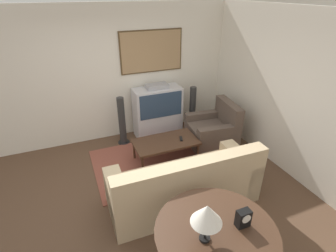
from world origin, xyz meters
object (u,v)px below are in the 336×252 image
(couch, at_px, (185,186))
(speaker_tower_left, at_px, (122,122))
(mantel_clock, at_px, (243,218))
(console_table, at_px, (216,234))
(armchair, at_px, (213,132))
(table_lamp, at_px, (207,214))
(tv, at_px, (158,111))
(speaker_tower_right, at_px, (192,110))
(coffee_table, at_px, (166,143))

(couch, relative_size, speaker_tower_left, 2.16)
(mantel_clock, bearing_deg, console_table, 170.40)
(armchair, height_order, table_lamp, table_lamp)
(tv, relative_size, armchair, 1.21)
(couch, relative_size, table_lamp, 5.04)
(console_table, distance_m, table_lamp, 0.43)
(tv, relative_size, couch, 0.53)
(speaker_tower_right, bearing_deg, coffee_table, -137.68)
(coffee_table, bearing_deg, tv, 77.93)
(armchair, bearing_deg, couch, -37.88)
(table_lamp, relative_size, speaker_tower_right, 0.43)
(armchair, relative_size, table_lamp, 2.20)
(mantel_clock, bearing_deg, couch, 93.21)
(tv, height_order, couch, tv)
(couch, bearing_deg, coffee_table, -97.19)
(armchair, height_order, mantel_clock, mantel_clock)
(speaker_tower_right, bearing_deg, speaker_tower_left, 180.00)
(tv, height_order, mantel_clock, tv)
(armchair, distance_m, coffee_table, 1.12)
(console_table, bearing_deg, armchair, 58.98)
(armchair, bearing_deg, tv, -127.42)
(armchair, xyz_separation_m, speaker_tower_right, (-0.09, 0.78, 0.18))
(table_lamp, bearing_deg, couch, 72.73)
(couch, height_order, speaker_tower_right, speaker_tower_right)
(tv, distance_m, table_lamp, 3.48)
(mantel_clock, distance_m, speaker_tower_right, 3.49)
(couch, bearing_deg, armchair, -133.32)
(armchair, relative_size, mantel_clock, 4.87)
(console_table, distance_m, mantel_clock, 0.32)
(table_lamp, bearing_deg, speaker_tower_right, 64.66)
(tv, height_order, table_lamp, table_lamp)
(speaker_tower_left, bearing_deg, tv, 5.49)
(console_table, relative_size, mantel_clock, 6.37)
(coffee_table, distance_m, console_table, 2.36)
(table_lamp, distance_m, speaker_tower_left, 3.34)
(coffee_table, xyz_separation_m, speaker_tower_left, (-0.59, 0.93, 0.10))
(armchair, xyz_separation_m, table_lamp, (-1.64, -2.51, 0.77))
(console_table, relative_size, table_lamp, 2.89)
(coffee_table, bearing_deg, speaker_tower_left, 122.41)
(couch, height_order, console_table, couch)
(tv, distance_m, speaker_tower_right, 0.81)
(couch, xyz_separation_m, table_lamp, (-0.37, -1.20, 0.74))
(mantel_clock, relative_size, speaker_tower_left, 0.19)
(tv, relative_size, speaker_tower_left, 1.14)
(armchair, relative_size, console_table, 0.76)
(console_table, xyz_separation_m, table_lamp, (-0.16, -0.05, 0.39))
(mantel_clock, relative_size, speaker_tower_right, 0.19)
(tv, distance_m, speaker_tower_left, 0.81)
(table_lamp, height_order, speaker_tower_right, table_lamp)
(console_table, height_order, mantel_clock, mantel_clock)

